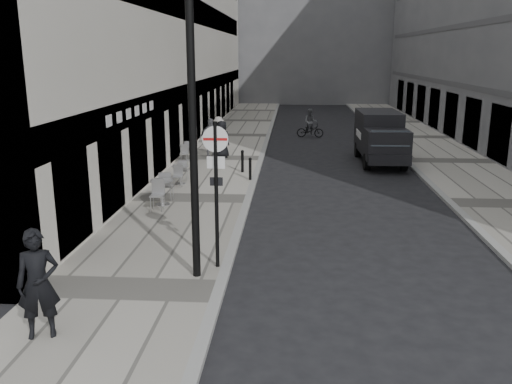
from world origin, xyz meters
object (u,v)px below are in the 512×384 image
Objects in this scene: walking_man at (38,284)px; cyclist at (310,126)px; sign_post at (216,176)px; panel_van at (380,135)px; lamppost at (192,109)px.

walking_man is 25.78m from cyclist.
walking_man is at bearing -127.50° from sign_post.
panel_van reaches higher than walking_man.
walking_man is at bearing -96.99° from cyclist.
lamppost is 22.74m from cyclist.
panel_van is at bearing 43.87° from walking_man.
sign_post is 0.51× the size of lamppost.
walking_man reaches higher than cyclist.
panel_van is (8.55, 17.25, 0.22)m from walking_man.
cyclist is at bearing 57.92° from walking_man.
sign_post is 21.95m from cyclist.
cyclist is at bearing 82.93° from sign_post.
sign_post is 0.68× the size of panel_van.
lamppost reaches higher than cyclist.
walking_man is 19.25m from panel_van.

